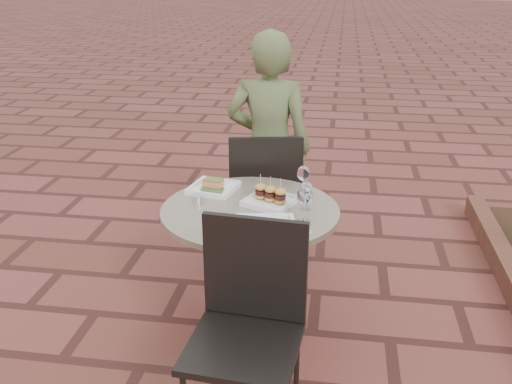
# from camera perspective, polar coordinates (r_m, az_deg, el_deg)

# --- Properties ---
(ground) EXTENTS (60.00, 60.00, 0.00)m
(ground) POSITION_cam_1_polar(r_m,az_deg,el_deg) (3.26, -1.88, -13.25)
(ground) COLOR brown
(ground) RESTS_ON ground
(cafe_table) EXTENTS (0.90, 0.90, 0.73)m
(cafe_table) POSITION_cam_1_polar(r_m,az_deg,el_deg) (2.98, -0.57, -5.97)
(cafe_table) COLOR gray
(cafe_table) RESTS_ON ground
(chair_far) EXTENTS (0.51, 0.51, 0.93)m
(chair_far) POSITION_cam_1_polar(r_m,az_deg,el_deg) (3.56, 0.91, 0.10)
(chair_far) COLOR black
(chair_far) RESTS_ON ground
(chair_near) EXTENTS (0.48, 0.48, 0.93)m
(chair_near) POSITION_cam_1_polar(r_m,az_deg,el_deg) (2.38, -0.72, -11.96)
(chair_near) COLOR black
(chair_near) RESTS_ON ground
(diner) EXTENTS (0.56, 0.38, 1.51)m
(diner) POSITION_cam_1_polar(r_m,az_deg,el_deg) (3.69, 1.29, 4.31)
(diner) COLOR #4E5B32
(diner) RESTS_ON ground
(plate_salmon) EXTENTS (0.28, 0.28, 0.06)m
(plate_salmon) POSITION_cam_1_polar(r_m,az_deg,el_deg) (3.09, -4.28, 0.50)
(plate_salmon) COLOR white
(plate_salmon) RESTS_ON cafe_table
(plate_sliders) EXTENTS (0.30, 0.30, 0.15)m
(plate_sliders) POSITION_cam_1_polar(r_m,az_deg,el_deg) (2.91, 1.44, -0.55)
(plate_sliders) COLOR white
(plate_sliders) RESTS_ON cafe_table
(plate_tuna) EXTENTS (0.31, 0.31, 0.03)m
(plate_tuna) POSITION_cam_1_polar(r_m,az_deg,el_deg) (2.62, 0.93, -3.68)
(plate_tuna) COLOR white
(plate_tuna) RESTS_ON cafe_table
(wine_glass_right) EXTENTS (0.07, 0.07, 0.18)m
(wine_glass_right) POSITION_cam_1_polar(r_m,az_deg,el_deg) (2.69, 4.90, -0.52)
(wine_glass_right) COLOR white
(wine_glass_right) RESTS_ON cafe_table
(wine_glass_mid) EXTENTS (0.07, 0.07, 0.16)m
(wine_glass_mid) POSITION_cam_1_polar(r_m,az_deg,el_deg) (3.02, 4.76, 1.81)
(wine_glass_mid) COLOR white
(wine_glass_mid) RESTS_ON cafe_table
(wine_glass_far) EXTENTS (0.06, 0.06, 0.15)m
(wine_glass_far) POSITION_cam_1_polar(r_m,az_deg,el_deg) (2.83, 5.02, 0.26)
(wine_glass_far) COLOR white
(wine_glass_far) RESTS_ON cafe_table
(steel_ramekin) EXTENTS (0.07, 0.07, 0.04)m
(steel_ramekin) POSITION_cam_1_polar(r_m,az_deg,el_deg) (2.94, -5.86, -0.67)
(steel_ramekin) COLOR silver
(steel_ramekin) RESTS_ON cafe_table
(cutlery_set) EXTENTS (0.11, 0.18, 0.00)m
(cutlery_set) POSITION_cam_1_polar(r_m,az_deg,el_deg) (2.69, 4.65, -3.32)
(cutlery_set) COLOR silver
(cutlery_set) RESTS_ON cafe_table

